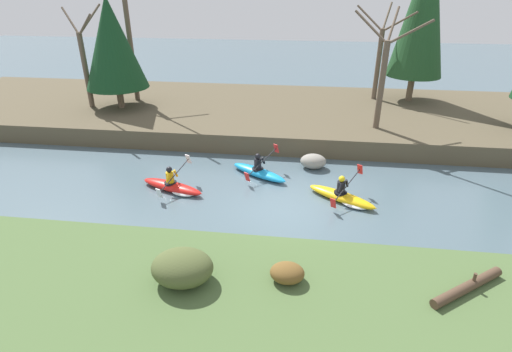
# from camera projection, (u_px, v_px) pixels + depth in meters

# --- Properties ---
(ground_plane) EXTENTS (90.00, 90.00, 0.00)m
(ground_plane) POSITION_uv_depth(u_px,v_px,m) (283.00, 208.00, 14.35)
(ground_plane) COLOR #4C606B
(riverbank_near) EXTENTS (44.00, 5.54, 0.69)m
(riverbank_near) POSITION_uv_depth(u_px,v_px,m) (267.00, 317.00, 9.25)
(riverbank_near) COLOR #4C6638
(riverbank_near) RESTS_ON ground
(riverbank_far) EXTENTS (44.00, 10.22, 0.93)m
(riverbank_far) POSITION_uv_depth(u_px,v_px,m) (295.00, 115.00, 22.84)
(riverbank_far) COLOR brown
(riverbank_far) RESTS_ON ground
(conifer_tree_far_left) EXTENTS (3.35, 3.35, 5.85)m
(conifer_tree_far_left) POSITION_uv_depth(u_px,v_px,m) (112.00, 43.00, 21.09)
(conifer_tree_far_left) COLOR brown
(conifer_tree_far_left) RESTS_ON riverbank_far
(conifer_tree_left) EXTENTS (3.11, 3.11, 8.90)m
(conifer_tree_left) POSITION_uv_depth(u_px,v_px,m) (424.00, 7.00, 21.66)
(conifer_tree_left) COLOR brown
(conifer_tree_left) RESTS_ON riverbank_far
(bare_tree_upstream) EXTENTS (2.97, 2.93, 5.33)m
(bare_tree_upstream) POSITION_uv_depth(u_px,v_px,m) (85.00, 61.00, 21.63)
(bare_tree_upstream) COLOR brown
(bare_tree_upstream) RESTS_ON riverbank_far
(bare_tree_mid_upstream) EXTENTS (4.18, 4.13, 7.64)m
(bare_tree_mid_upstream) POSITION_uv_depth(u_px,v_px,m) (131.00, 37.00, 22.47)
(bare_tree_mid_upstream) COLOR brown
(bare_tree_mid_upstream) RESTS_ON riverbank_far
(bare_tree_mid_downstream) EXTENTS (3.00, 2.96, 5.39)m
(bare_tree_mid_downstream) POSITION_uv_depth(u_px,v_px,m) (383.00, 75.00, 18.38)
(bare_tree_mid_downstream) COLOR brown
(bare_tree_mid_downstream) RESTS_ON riverbank_far
(bare_tree_downstream) EXTENTS (2.97, 2.94, 5.34)m
(bare_tree_downstream) POSITION_uv_depth(u_px,v_px,m) (379.00, 56.00, 23.15)
(bare_tree_downstream) COLOR brown
(bare_tree_downstream) RESTS_ON riverbank_far
(shrub_clump_nearest) EXTENTS (1.52, 1.27, 0.83)m
(shrub_clump_nearest) POSITION_uv_depth(u_px,v_px,m) (182.00, 267.00, 9.69)
(shrub_clump_nearest) COLOR #4C562D
(shrub_clump_nearest) RESTS_ON riverbank_near
(shrub_clump_second) EXTENTS (0.86, 0.71, 0.46)m
(shrub_clump_second) POSITION_uv_depth(u_px,v_px,m) (287.00, 273.00, 9.79)
(shrub_clump_second) COLOR brown
(shrub_clump_second) RESTS_ON riverbank_near
(kayaker_lead) EXTENTS (2.60, 1.99, 1.20)m
(kayaker_lead) POSITION_uv_depth(u_px,v_px,m) (344.00, 197.00, 14.70)
(kayaker_lead) COLOR yellow
(kayaker_lead) RESTS_ON ground
(kayaker_middle) EXTENTS (2.61, 1.99, 1.20)m
(kayaker_middle) POSITION_uv_depth(u_px,v_px,m) (259.00, 171.00, 16.61)
(kayaker_middle) COLOR #1993D6
(kayaker_middle) RESTS_ON ground
(kayaker_trailing) EXTENTS (2.75, 2.01, 1.20)m
(kayaker_trailing) POSITION_uv_depth(u_px,v_px,m) (174.00, 186.00, 15.45)
(kayaker_trailing) COLOR red
(kayaker_trailing) RESTS_ON ground
(boulder_midstream) EXTENTS (1.12, 0.88, 0.63)m
(boulder_midstream) POSITION_uv_depth(u_px,v_px,m) (313.00, 161.00, 17.31)
(boulder_midstream) COLOR gray
(boulder_midstream) RESTS_ON ground
(driftwood_log) EXTENTS (2.04, 1.60, 0.44)m
(driftwood_log) POSITION_uv_depth(u_px,v_px,m) (467.00, 287.00, 9.50)
(driftwood_log) COLOR #4C3828
(driftwood_log) RESTS_ON riverbank_near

